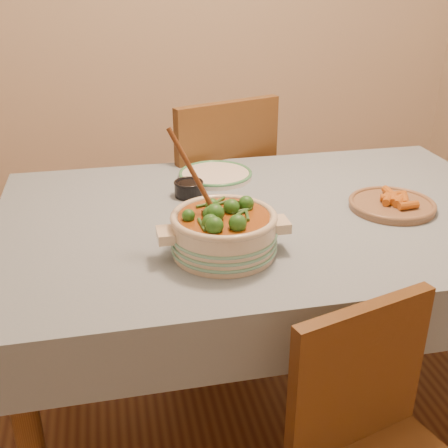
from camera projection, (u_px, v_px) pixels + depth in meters
name	position (u px, v px, depth m)	size (l,w,h in m)	color
floor	(260.00, 397.00, 2.10)	(4.50, 4.50, 0.00)	#412112
dining_table	(265.00, 238.00, 1.81)	(1.68, 1.08, 0.76)	brown
stew_casserole	(224.00, 229.00, 1.50)	(0.36, 0.29, 0.34)	beige
white_plate	(215.00, 174.00, 2.05)	(0.33, 0.33, 0.02)	silver
condiment_bowl	(189.00, 188.00, 1.88)	(0.13, 0.13, 0.05)	black
fried_plate	(392.00, 203.00, 1.79)	(0.33, 0.33, 0.05)	#846449
chair_far	(214.00, 193.00, 2.45)	(0.58, 0.58, 0.98)	brown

